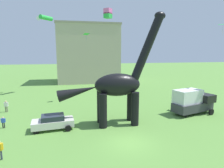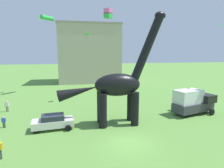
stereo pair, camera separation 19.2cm
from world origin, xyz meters
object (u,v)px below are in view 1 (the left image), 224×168
at_px(kite_trailing, 86,34).
at_px(kite_high_right, 108,13).
at_px(person_watching_child, 3,121).
at_px(parked_box_truck, 192,101).
at_px(person_strolling_adult, 6,105).
at_px(kite_mid_center, 223,24).
at_px(dinosaur_sculpture, 117,85).
at_px(kite_near_high, 45,18).
at_px(parked_sedan_left, 53,122).

distance_m(kite_trailing, kite_high_right, 7.72).
bearing_deg(kite_high_right, kite_trailing, 106.67).
distance_m(person_watching_child, kite_high_right, 17.03).
bearing_deg(person_watching_child, parked_box_truck, -58.05).
xyz_separation_m(person_strolling_adult, kite_mid_center, (28.64, -4.48, 10.67)).
distance_m(person_watching_child, person_strolling_adult, 6.20).
xyz_separation_m(dinosaur_sculpture, parked_box_truck, (10.44, 1.55, -2.81)).
bearing_deg(dinosaur_sculpture, person_strolling_adult, 136.36).
relative_size(parked_box_truck, person_strolling_adult, 3.80).
bearing_deg(kite_high_right, person_strolling_adult, 166.75).
relative_size(kite_near_high, kite_mid_center, 2.16).
distance_m(dinosaur_sculpture, parked_sedan_left, 7.83).
bearing_deg(kite_mid_center, kite_near_high, 145.47).
height_order(dinosaur_sculpture, kite_near_high, kite_near_high).
relative_size(person_watching_child, kite_near_high, 0.41).
distance_m(parked_sedan_left, kite_trailing, 15.80).
xyz_separation_m(person_strolling_adult, kite_near_high, (4.03, 12.45, 13.44)).
bearing_deg(parked_box_truck, parked_sedan_left, 170.09).
xyz_separation_m(kite_trailing, kite_high_right, (2.15, -7.17, 1.87)).
xyz_separation_m(person_watching_child, kite_mid_center, (27.08, 1.52, 10.86)).
bearing_deg(dinosaur_sculpture, parked_sedan_left, 165.95).
distance_m(parked_sedan_left, parked_box_truck, 17.48).
bearing_deg(kite_trailing, kite_high_right, -73.33).
xyz_separation_m(kite_mid_center, kite_high_right, (-15.24, 1.32, 1.05)).
xyz_separation_m(parked_box_truck, person_strolling_adult, (-24.12, 5.55, -0.70)).
relative_size(parked_sedan_left, person_strolling_adult, 2.79).
bearing_deg(kite_high_right, parked_box_truck, -12.58).
bearing_deg(kite_near_high, kite_trailing, -49.44).
xyz_separation_m(parked_sedan_left, parked_box_truck, (17.36, 1.81, 0.84)).
height_order(parked_sedan_left, kite_trailing, kite_trailing).
relative_size(person_strolling_adult, kite_mid_center, 1.12).
bearing_deg(kite_near_high, parked_sedan_left, -82.15).
xyz_separation_m(parked_box_truck, kite_near_high, (-20.09, 18.00, 12.75)).
bearing_deg(parked_box_truck, kite_high_right, 151.55).
height_order(parked_sedan_left, kite_near_high, kite_near_high).
bearing_deg(person_watching_child, kite_near_high, 23.19).
bearing_deg(kite_mid_center, person_watching_child, -176.79).
height_order(person_watching_child, kite_high_right, kite_high_right).
bearing_deg(dinosaur_sculpture, person_watching_child, 158.59).
height_order(person_strolling_adult, kite_trailing, kite_trailing).
bearing_deg(kite_mid_center, parked_sedan_left, -172.49).
distance_m(dinosaur_sculpture, person_strolling_adult, 15.80).
distance_m(person_strolling_adult, kite_near_high, 18.76).
height_order(dinosaur_sculpture, person_strolling_adult, dinosaur_sculpture).
bearing_deg(person_strolling_adult, kite_high_right, 101.12).
relative_size(dinosaur_sculpture, person_strolling_adult, 7.86).
height_order(parked_sedan_left, parked_box_truck, parked_box_truck).
xyz_separation_m(parked_sedan_left, kite_high_right, (6.64, 4.21, 11.87)).
relative_size(kite_near_high, kite_trailing, 2.74).
distance_m(dinosaur_sculpture, kite_high_right, 9.12).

